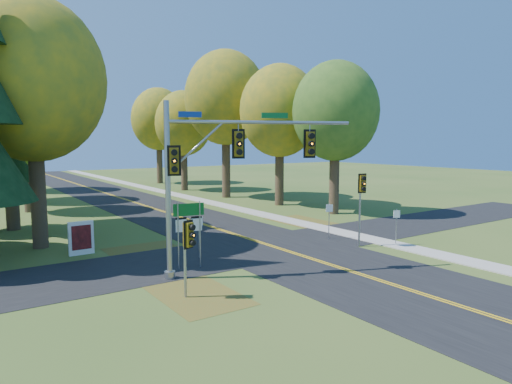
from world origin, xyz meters
TOP-DOWN VIEW (x-y plane):
  - ground at (0.00, 0.00)m, footprint 160.00×160.00m
  - road_main at (0.00, 0.00)m, footprint 8.00×160.00m
  - road_cross at (0.00, 2.00)m, footprint 60.00×6.00m
  - centerline_left at (-0.10, 0.00)m, footprint 0.10×160.00m
  - centerline_right at (0.10, 0.00)m, footprint 0.10×160.00m
  - sidewalk_east at (6.20, 0.00)m, footprint 1.60×160.00m
  - leaf_patch_w_near at (-6.50, 4.00)m, footprint 4.00×6.00m
  - leaf_patch_e at (6.80, 6.00)m, footprint 3.50×8.00m
  - leaf_patch_w_far at (-7.50, -3.00)m, footprint 3.00×5.00m
  - tree_w_a at (-11.13, 9.38)m, footprint 8.00×8.00m
  - tree_e_a at (11.57, 8.77)m, footprint 7.20×7.20m
  - tree_w_b at (-11.72, 16.29)m, footprint 8.60×8.60m
  - tree_e_b at (10.97, 15.58)m, footprint 7.60×7.60m
  - tree_w_c at (-9.54, 24.47)m, footprint 6.80×6.80m
  - tree_e_c at (9.88, 23.69)m, footprint 8.80×8.80m
  - tree_w_d at (-10.13, 33.18)m, footprint 8.20×8.20m
  - tree_e_d at (9.26, 32.87)m, footprint 7.00×7.00m
  - tree_w_e at (-8.92, 44.09)m, footprint 8.40×8.40m
  - tree_e_e at (10.47, 43.58)m, footprint 7.80×7.80m
  - traffic_mast at (-5.53, -1.33)m, footprint 8.13×3.42m
  - east_signal_pole at (4.13, -1.10)m, footprint 0.47×0.57m
  - ped_signal_pole at (-7.94, -3.32)m, footprint 0.47×0.57m
  - route_sign_cluster at (-6.02, 0.52)m, footprint 1.51×0.30m
  - info_kiosk at (-9.67, 6.25)m, footprint 1.32×0.22m
  - reg_sign_e_north at (4.20, 1.59)m, footprint 0.41×0.21m
  - reg_sign_e_south at (6.32, -1.88)m, footprint 0.38×0.20m
  - reg_sign_w at (-4.72, 1.99)m, footprint 0.43×0.07m

SIDE VIEW (x-z plane):
  - ground at x=0.00m, z-range 0.00..0.00m
  - leaf_patch_w_near at x=-6.50m, z-range 0.00..0.01m
  - leaf_patch_e at x=6.80m, z-range 0.00..0.01m
  - leaf_patch_w_far at x=-7.50m, z-range 0.00..0.01m
  - road_cross at x=0.00m, z-range 0.00..0.02m
  - road_main at x=0.00m, z-range 0.00..0.02m
  - centerline_left at x=-0.10m, z-range 0.02..0.03m
  - centerline_right at x=0.10m, z-range 0.02..0.03m
  - sidewalk_east at x=6.20m, z-range 0.00..0.06m
  - info_kiosk at x=-9.67m, z-range 0.00..1.82m
  - reg_sign_e_south at x=6.32m, z-range 0.40..2.54m
  - reg_sign_e_north at x=4.20m, z-range 0.42..2.68m
  - reg_sign_w at x=-4.72m, z-range 0.42..2.68m
  - route_sign_cluster at x=-6.02m, z-range 0.67..3.92m
  - ped_signal_pole at x=-7.94m, z-range 0.76..3.86m
  - east_signal_pole at x=4.13m, z-range 1.11..5.40m
  - traffic_mast at x=-5.53m, z-range 1.13..9.00m
  - tree_w_c at x=-9.54m, z-range 1.99..13.90m
  - tree_e_d at x=9.26m, z-range 2.08..14.40m
  - tree_e_a at x=11.57m, z-range 2.16..14.90m
  - tree_e_b at x=10.97m, z-range 2.23..15.56m
  - tree_e_e at x=10.47m, z-range 2.32..16.06m
  - tree_w_a at x=-11.13m, z-range 2.41..16.56m
  - tree_w_d at x=-10.13m, z-range 2.50..17.06m
  - tree_w_e at x=-8.92m, z-range 2.59..17.56m
  - tree_w_b at x=-11.72m, z-range 2.68..18.06m
  - tree_e_c at x=9.88m, z-range 2.77..18.56m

